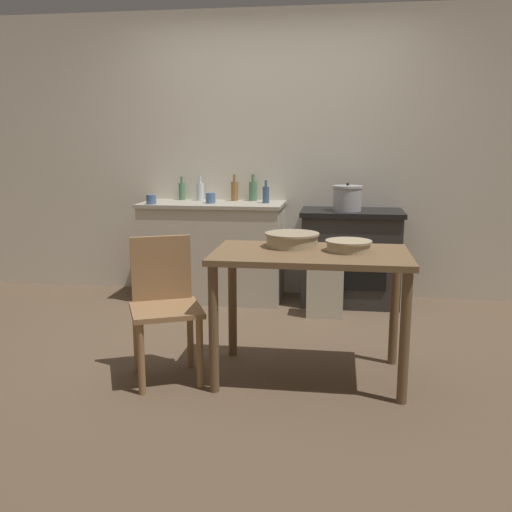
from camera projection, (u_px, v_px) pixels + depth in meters
name	position (u px, v px, depth m)	size (l,w,h in m)	color
ground_plane	(247.00, 349.00, 3.91)	(14.00, 14.00, 0.00)	brown
wall_back	(274.00, 156.00, 5.20)	(8.00, 0.07, 2.55)	beige
counter_cabinet	(213.00, 251.00, 5.13)	(1.26, 0.59, 0.87)	beige
stove	(350.00, 257.00, 4.98)	(0.87, 0.56, 0.82)	#2D2B28
work_table	(310.00, 271.00, 3.32)	(1.13, 0.67, 0.77)	brown
chair	(164.00, 303.00, 3.38)	(0.53, 0.53, 0.84)	#997047
flour_sack	(325.00, 291.00, 4.63)	(0.29, 0.21, 0.41)	beige
stock_pot	(347.00, 198.00, 4.82)	(0.25, 0.25, 0.24)	#A8A8AD
mixing_bowl_large	(349.00, 245.00, 3.31)	(0.27, 0.27, 0.06)	tan
mixing_bowl_small	(292.00, 239.00, 3.45)	(0.33, 0.33, 0.09)	tan
bottle_far_left	(253.00, 191.00, 5.19)	(0.07, 0.07, 0.24)	#517F5B
bottle_left	(200.00, 191.00, 5.22)	(0.07, 0.07, 0.22)	silver
bottle_mid_left	(182.00, 191.00, 5.28)	(0.06, 0.06, 0.21)	#517F5B
bottle_center_left	(235.00, 191.00, 5.18)	(0.06, 0.06, 0.24)	olive
bottle_center	(266.00, 194.00, 4.99)	(0.06, 0.06, 0.20)	#3D5675
cup_center_right	(151.00, 199.00, 4.90)	(0.09, 0.09, 0.08)	#4C6B99
cup_mid_right	(211.00, 198.00, 4.98)	(0.09, 0.09, 0.09)	#4C6B99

